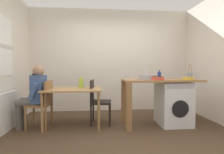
{
  "coord_description": "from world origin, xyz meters",
  "views": [
    {
      "loc": [
        -0.39,
        -3.0,
        1.14
      ],
      "look_at": [
        -0.08,
        0.45,
        0.97
      ],
      "focal_mm": 28.16,
      "sensor_mm": 36.0,
      "label": 1
    }
  ],
  "objects_px": {
    "dining_table": "(73,93)",
    "colander": "(188,78)",
    "washing_machine": "(173,103)",
    "chair_opposite": "(97,99)",
    "chair_person_seat": "(43,102)",
    "vase": "(81,83)",
    "bottle_tall_green": "(159,75)",
    "utensil_crock": "(190,76)",
    "seated_person": "(34,93)",
    "mixing_bowl": "(158,78)"
  },
  "relations": [
    {
      "from": "utensil_crock",
      "to": "vase",
      "type": "height_order",
      "value": "utensil_crock"
    },
    {
      "from": "mixing_bowl",
      "to": "vase",
      "type": "bearing_deg",
      "value": 164.3
    },
    {
      "from": "chair_person_seat",
      "to": "colander",
      "type": "height_order",
      "value": "colander"
    },
    {
      "from": "chair_person_seat",
      "to": "washing_machine",
      "type": "distance_m",
      "value": 2.55
    },
    {
      "from": "vase",
      "to": "dining_table",
      "type": "bearing_deg",
      "value": -146.31
    },
    {
      "from": "bottle_tall_green",
      "to": "vase",
      "type": "relative_size",
      "value": 0.89
    },
    {
      "from": "utensil_crock",
      "to": "chair_person_seat",
      "type": "bearing_deg",
      "value": -179.08
    },
    {
      "from": "dining_table",
      "to": "bottle_tall_green",
      "type": "bearing_deg",
      "value": 1.82
    },
    {
      "from": "chair_person_seat",
      "to": "washing_machine",
      "type": "bearing_deg",
      "value": -86.36
    },
    {
      "from": "chair_person_seat",
      "to": "vase",
      "type": "distance_m",
      "value": 0.8
    },
    {
      "from": "washing_machine",
      "to": "colander",
      "type": "relative_size",
      "value": 4.3
    },
    {
      "from": "chair_person_seat",
      "to": "seated_person",
      "type": "bearing_deg",
      "value": 90.0
    },
    {
      "from": "colander",
      "to": "utensil_crock",
      "type": "bearing_deg",
      "value": 56.3
    },
    {
      "from": "washing_machine",
      "to": "utensil_crock",
      "type": "relative_size",
      "value": 2.87
    },
    {
      "from": "mixing_bowl",
      "to": "utensil_crock",
      "type": "bearing_deg",
      "value": 18.02
    },
    {
      "from": "chair_opposite",
      "to": "bottle_tall_green",
      "type": "relative_size",
      "value": 4.92
    },
    {
      "from": "chair_opposite",
      "to": "mixing_bowl",
      "type": "height_order",
      "value": "mixing_bowl"
    },
    {
      "from": "dining_table",
      "to": "chair_opposite",
      "type": "relative_size",
      "value": 1.22
    },
    {
      "from": "washing_machine",
      "to": "mixing_bowl",
      "type": "height_order",
      "value": "mixing_bowl"
    },
    {
      "from": "mixing_bowl",
      "to": "bottle_tall_green",
      "type": "bearing_deg",
      "value": 65.59
    },
    {
      "from": "bottle_tall_green",
      "to": "colander",
      "type": "bearing_deg",
      "value": -42.23
    },
    {
      "from": "bottle_tall_green",
      "to": "chair_opposite",
      "type": "bearing_deg",
      "value": 179.91
    },
    {
      "from": "utensil_crock",
      "to": "vase",
      "type": "distance_m",
      "value": 2.23
    },
    {
      "from": "dining_table",
      "to": "chair_opposite",
      "type": "height_order",
      "value": "chair_opposite"
    },
    {
      "from": "dining_table",
      "to": "bottle_tall_green",
      "type": "height_order",
      "value": "bottle_tall_green"
    },
    {
      "from": "chair_opposite",
      "to": "seated_person",
      "type": "bearing_deg",
      "value": -76.51
    },
    {
      "from": "chair_opposite",
      "to": "colander",
      "type": "height_order",
      "value": "colander"
    },
    {
      "from": "chair_person_seat",
      "to": "mixing_bowl",
      "type": "bearing_deg",
      "value": -91.64
    },
    {
      "from": "chair_opposite",
      "to": "colander",
      "type": "xyz_separation_m",
      "value": [
        1.71,
        -0.39,
        0.44
      ]
    },
    {
      "from": "bottle_tall_green",
      "to": "mixing_bowl",
      "type": "distance_m",
      "value": 0.4
    },
    {
      "from": "utensil_crock",
      "to": "vase",
      "type": "xyz_separation_m",
      "value": [
        -2.22,
        0.16,
        -0.15
      ]
    },
    {
      "from": "dining_table",
      "to": "colander",
      "type": "relative_size",
      "value": 5.5
    },
    {
      "from": "mixing_bowl",
      "to": "chair_opposite",
      "type": "bearing_deg",
      "value": 161.98
    },
    {
      "from": "seated_person",
      "to": "chair_opposite",
      "type": "bearing_deg",
      "value": -78.9
    },
    {
      "from": "washing_machine",
      "to": "chair_opposite",
      "type": "bearing_deg",
      "value": 173.71
    },
    {
      "from": "chair_opposite",
      "to": "utensil_crock",
      "type": "xyz_separation_m",
      "value": [
        1.89,
        -0.12,
        0.48
      ]
    },
    {
      "from": "washing_machine",
      "to": "utensil_crock",
      "type": "bearing_deg",
      "value": 8.1
    },
    {
      "from": "utensil_crock",
      "to": "chair_opposite",
      "type": "bearing_deg",
      "value": 176.49
    },
    {
      "from": "chair_person_seat",
      "to": "colander",
      "type": "bearing_deg",
      "value": -90.9
    },
    {
      "from": "dining_table",
      "to": "utensil_crock",
      "type": "distance_m",
      "value": 2.4
    },
    {
      "from": "dining_table",
      "to": "mixing_bowl",
      "type": "distance_m",
      "value": 1.66
    },
    {
      "from": "mixing_bowl",
      "to": "vase",
      "type": "relative_size",
      "value": 1.14
    },
    {
      "from": "dining_table",
      "to": "utensil_crock",
      "type": "relative_size",
      "value": 3.67
    },
    {
      "from": "bottle_tall_green",
      "to": "vase",
      "type": "xyz_separation_m",
      "value": [
        -1.62,
        0.04,
        -0.16
      ]
    },
    {
      "from": "washing_machine",
      "to": "colander",
      "type": "distance_m",
      "value": 0.59
    },
    {
      "from": "chair_person_seat",
      "to": "vase",
      "type": "bearing_deg",
      "value": -69.83
    },
    {
      "from": "mixing_bowl",
      "to": "chair_person_seat",
      "type": "bearing_deg",
      "value": 174.59
    },
    {
      "from": "chair_opposite",
      "to": "washing_machine",
      "type": "xyz_separation_m",
      "value": [
        1.53,
        -0.17,
        -0.08
      ]
    },
    {
      "from": "chair_person_seat",
      "to": "mixing_bowl",
      "type": "distance_m",
      "value": 2.2
    },
    {
      "from": "chair_person_seat",
      "to": "vase",
      "type": "relative_size",
      "value": 4.39
    }
  ]
}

